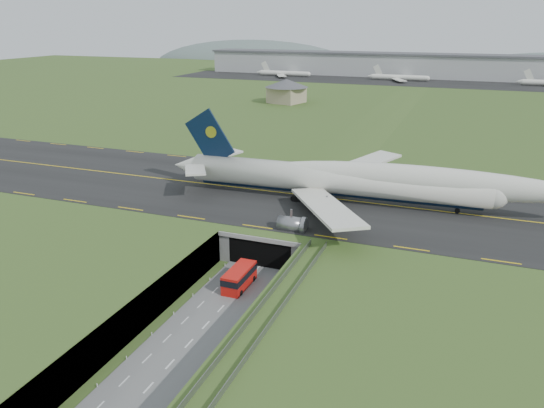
% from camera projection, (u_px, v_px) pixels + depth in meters
% --- Properties ---
extents(ground, '(900.00, 900.00, 0.00)m').
position_uv_depth(ground, '(242.00, 287.00, 89.27)').
color(ground, '#354E1F').
rests_on(ground, ground).
extents(airfield_deck, '(800.00, 800.00, 6.00)m').
position_uv_depth(airfield_deck, '(241.00, 271.00, 88.28)').
color(airfield_deck, gray).
rests_on(airfield_deck, ground).
extents(trench_road, '(12.00, 75.00, 0.20)m').
position_uv_depth(trench_road, '(222.00, 308.00, 82.62)').
color(trench_road, slate).
rests_on(trench_road, ground).
extents(taxiway, '(800.00, 44.00, 0.18)m').
position_uv_depth(taxiway, '(302.00, 195.00, 116.38)').
color(taxiway, black).
rests_on(taxiway, airfield_deck).
extents(tunnel_portal, '(17.00, 22.30, 6.00)m').
position_uv_depth(tunnel_portal, '(276.00, 233.00, 102.92)').
color(tunnel_portal, gray).
rests_on(tunnel_portal, ground).
extents(guideway, '(3.00, 53.00, 7.05)m').
position_uv_depth(guideway, '(259.00, 331.00, 66.96)').
color(guideway, '#A8A8A3').
rests_on(guideway, ground).
extents(jumbo_jet, '(86.25, 56.88, 18.83)m').
position_uv_depth(jumbo_jet, '(362.00, 181.00, 109.57)').
color(jumbo_jet, silver).
rests_on(jumbo_jet, ground).
extents(shuttle_tram, '(3.20, 8.20, 3.33)m').
position_uv_depth(shuttle_tram, '(239.00, 278.00, 88.51)').
color(shuttle_tram, red).
rests_on(shuttle_tram, ground).
extents(service_building, '(24.27, 24.27, 10.84)m').
position_uv_depth(service_building, '(287.00, 89.00, 243.86)').
color(service_building, tan).
rests_on(service_building, ground).
extents(cargo_terminal, '(320.00, 67.00, 15.60)m').
position_uv_depth(cargo_terminal, '(426.00, 66.00, 348.90)').
color(cargo_terminal, '#B2B2B2').
rests_on(cargo_terminal, ground).
extents(distant_hills, '(700.00, 91.00, 60.00)m').
position_uv_depth(distant_hills, '(518.00, 78.00, 448.36)').
color(distant_hills, slate).
rests_on(distant_hills, ground).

